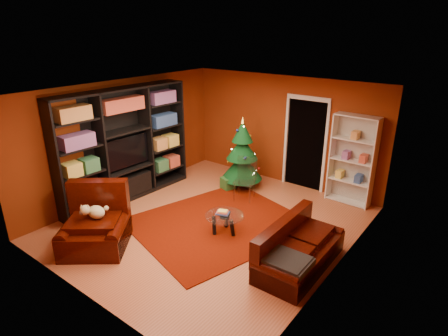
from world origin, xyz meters
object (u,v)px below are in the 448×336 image
Objects in this scene: sofa at (301,246)px; christmas_tree at (242,153)px; gift_box_red at (243,175)px; coffee_table at (225,224)px; armchair at (94,225)px; media_unit at (124,145)px; acrylic_chair at (245,182)px; gift_box_green at (228,183)px; rug at (218,223)px; white_bookshelf at (352,161)px; dog at (96,212)px.

christmas_tree is at bearing 50.92° from sofa.
gift_box_red is at bearing 121.29° from christmas_tree.
armchair is at bearing -130.41° from coffee_table.
media_unit reaches higher than acrylic_chair.
coffee_table is (1.17, -1.67, 0.05)m from gift_box_green.
media_unit is 2.75m from acrylic_chair.
armchair is (1.20, -1.69, -0.78)m from media_unit.
white_bookshelf is (1.67, 2.51, 0.97)m from rug.
sofa is at bearing -10.98° from dog.
media_unit is 4.92m from white_bookshelf.
rug is 3.16m from white_bookshelf.
media_unit reaches higher than armchair.
rug is 14.80× the size of gift_box_red.
coffee_table is (1.50, 1.76, -0.26)m from armchair.
coffee_table is (2.70, 0.06, -1.04)m from media_unit.
coffee_table is at bearing -62.58° from gift_box_red.
coffee_table is at bearing 10.13° from dog.
gift_box_red is (-0.93, 2.20, 0.10)m from rug.
rug is at bearing 19.56° from dog.
gift_box_red is at bearing 48.06° from armchair.
dog is 0.22× the size of sofa.
white_bookshelf reaches higher than rug.
acrylic_chair is at bearing -50.62° from christmas_tree.
christmas_tree is at bearing 61.75° from gift_box_green.
dog is (-2.85, -4.39, -0.31)m from white_bookshelf.
gift_box_green is (-0.86, 1.47, 0.13)m from rug.
coffee_table is (1.00, -1.99, -0.65)m from christmas_tree.
gift_box_green is 0.25× the size of armchair.
media_unit reaches higher than gift_box_green.
rug is 2.69× the size of armchair.
gift_box_red is 0.18× the size of armchair.
gift_box_red is 2.70m from coffee_table.
media_unit is at bearing -129.62° from christmas_tree.
coffee_table is at bearing -87.91° from acrylic_chair.
white_bookshelf reaches higher than christmas_tree.
sofa is at bearing -10.03° from armchair.
media_unit is at bearing 86.93° from armchair.
gift_box_red is 3.78m from sofa.
armchair is at bearing -120.75° from white_bookshelf.
media_unit is 3.07m from gift_box_red.
gift_box_red is 0.28× the size of coffee_table.
media_unit is 1.60× the size of white_bookshelf.
acrylic_chair is (0.97, 3.17, -0.02)m from armchair.
acrylic_chair is (2.17, 1.48, -0.80)m from media_unit.
media_unit is at bearing -143.83° from white_bookshelf.
rug is 1.96m from sofa.
gift_box_red is 0.24× the size of acrylic_chair.
gift_box_green is 2.04m from coffee_table.
acrylic_chair is at bearing 34.51° from armchair.
sofa reaches higher than coffee_table.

